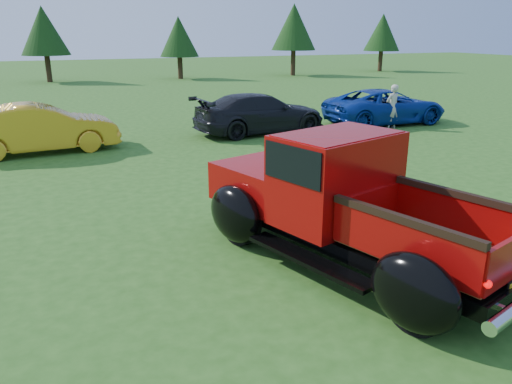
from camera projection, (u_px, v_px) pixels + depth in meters
ground at (272, 243)px, 8.34m from camera, size 120.00×120.00×0.00m
tree_mid_left at (44, 31)px, 33.50m from camera, size 3.20×3.20×5.00m
tree_mid_right at (179, 37)px, 35.99m from camera, size 2.82×2.82×4.40m
tree_east at (294, 27)px, 38.60m from camera, size 3.46×3.46×5.40m
tree_far_east at (382, 32)px, 42.85m from camera, size 3.07×3.07×4.80m
pickup_truck at (335, 198)px, 7.67m from camera, size 3.68×5.56×1.94m
show_car_yellow at (41, 128)px, 14.34m from camera, size 4.37×1.86×1.40m
show_car_grey at (260, 113)px, 17.15m from camera, size 4.82×2.35×1.35m
show_car_blue at (385, 106)px, 18.85m from camera, size 4.71×2.20×1.30m
spectator at (392, 107)px, 17.90m from camera, size 0.63×0.48×1.57m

